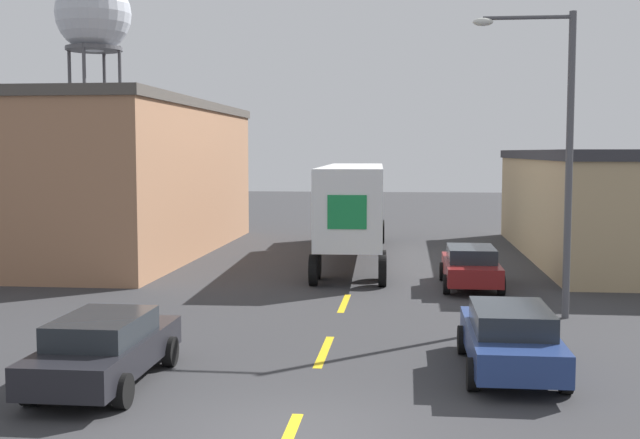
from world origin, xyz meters
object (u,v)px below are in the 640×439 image
(parked_car_left_near, at_px, (105,348))
(semi_truck, at_px, (355,202))
(water_tower, at_px, (93,17))
(parked_car_right_mid, at_px, (471,266))
(parked_car_right_near, at_px, (510,337))
(street_lamp, at_px, (558,142))

(parked_car_left_near, bearing_deg, semi_truck, 79.26)
(semi_truck, relative_size, water_tower, 0.86)
(water_tower, bearing_deg, semi_truck, -51.58)
(semi_truck, xyz_separation_m, water_tower, (-23.28, 29.35, 13.11))
(parked_car_right_mid, bearing_deg, parked_car_left_near, -123.18)
(semi_truck, xyz_separation_m, parked_car_right_mid, (4.45, -7.00, -1.72))
(semi_truck, xyz_separation_m, parked_car_left_near, (-3.69, -19.44, -1.72))
(semi_truck, relative_size, parked_car_right_near, 3.48)
(parked_car_left_near, distance_m, street_lamp, 13.29)
(parked_car_left_near, relative_size, parked_car_right_mid, 1.00)
(parked_car_right_mid, bearing_deg, semi_truck, 122.44)
(water_tower, bearing_deg, parked_car_right_near, -59.46)
(water_tower, height_order, street_lamp, water_tower)
(parked_car_right_near, relative_size, street_lamp, 0.55)
(semi_truck, xyz_separation_m, street_lamp, (6.38, -11.82, 2.43))
(parked_car_right_mid, bearing_deg, street_lamp, -68.18)
(parked_car_right_near, bearing_deg, street_lamp, 71.63)
(parked_car_right_near, distance_m, water_tower, 56.53)
(water_tower, xyz_separation_m, street_lamp, (29.66, -41.17, -10.68))
(semi_truck, relative_size, street_lamp, 1.92)
(semi_truck, bearing_deg, parked_car_right_mid, -59.53)
(water_tower, relative_size, street_lamp, 2.23)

